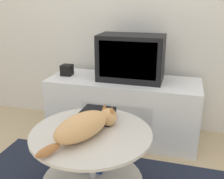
{
  "coord_description": "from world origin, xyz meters",
  "views": [
    {
      "loc": [
        0.53,
        -1.25,
        1.27
      ],
      "look_at": [
        0.04,
        0.48,
        0.63
      ],
      "focal_mm": 42.0,
      "sensor_mm": 36.0,
      "label": 1
    }
  ],
  "objects_px": {
    "tv": "(131,58)",
    "cat": "(85,126)",
    "speaker": "(67,70)",
    "dvd_box": "(97,115)"
  },
  "relations": [
    {
      "from": "speaker",
      "to": "cat",
      "type": "height_order",
      "value": "speaker"
    },
    {
      "from": "tv",
      "to": "cat",
      "type": "distance_m",
      "value": 0.99
    },
    {
      "from": "tv",
      "to": "dvd_box",
      "type": "bearing_deg",
      "value": -95.45
    },
    {
      "from": "tv",
      "to": "dvd_box",
      "type": "height_order",
      "value": "tv"
    },
    {
      "from": "speaker",
      "to": "tv",
      "type": "bearing_deg",
      "value": 2.09
    },
    {
      "from": "dvd_box",
      "to": "speaker",
      "type": "bearing_deg",
      "value": 127.64
    },
    {
      "from": "speaker",
      "to": "cat",
      "type": "bearing_deg",
      "value": -59.68
    },
    {
      "from": "speaker",
      "to": "dvd_box",
      "type": "bearing_deg",
      "value": -52.36
    },
    {
      "from": "dvd_box",
      "to": "cat",
      "type": "xyz_separation_m",
      "value": [
        0.01,
        -0.25,
        0.04
      ]
    },
    {
      "from": "cat",
      "to": "tv",
      "type": "bearing_deg",
      "value": 21.58
    }
  ]
}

